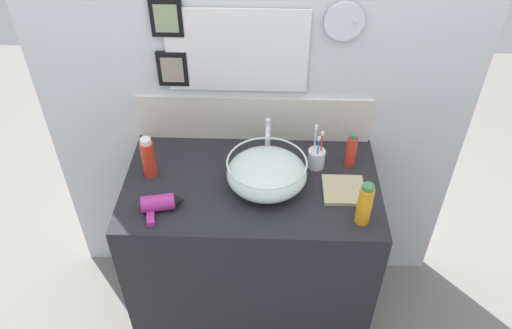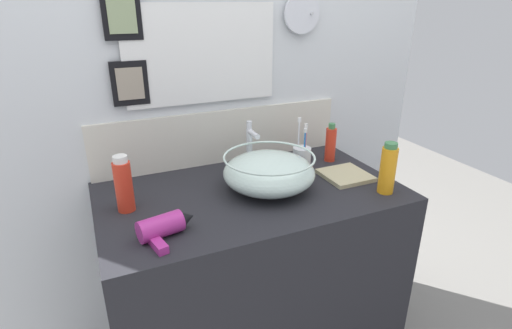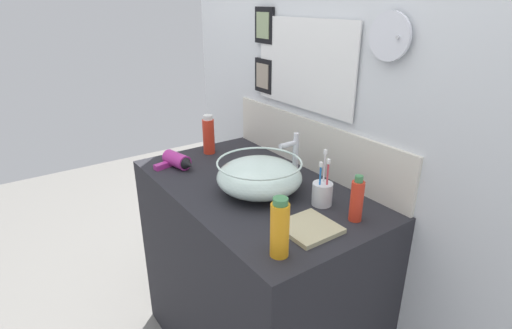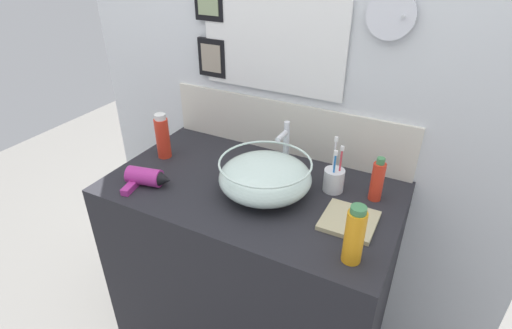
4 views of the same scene
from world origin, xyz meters
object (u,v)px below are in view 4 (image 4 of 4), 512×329
object	(u,v)px
faucet	(285,145)
spray_bottle	(163,137)
hair_drier	(147,178)
toothbrush_cup	(334,179)
hand_towel	(349,220)
soap_dispenser	(354,235)
shampoo_bottle	(377,181)
glass_bowl_sink	(265,177)

from	to	relation	value
faucet	spray_bottle	size ratio (longest dim) A/B	1.10
hair_drier	faucet	bearing A→B (deg)	38.50
toothbrush_cup	hand_towel	world-z (taller)	toothbrush_cup
soap_dispenser	hair_drier	bearing A→B (deg)	177.37
shampoo_bottle	hand_towel	distance (m)	0.19
hand_towel	toothbrush_cup	bearing A→B (deg)	124.01
spray_bottle	shampoo_bottle	size ratio (longest dim) A/B	1.15
hair_drier	toothbrush_cup	distance (m)	0.69
faucet	soap_dispenser	world-z (taller)	faucet
glass_bowl_sink	hand_towel	size ratio (longest dim) A/B	1.91
glass_bowl_sink	spray_bottle	xyz separation A→B (m)	(-0.50, 0.05, 0.02)
glass_bowl_sink	faucet	xyz separation A→B (m)	(-0.00, 0.17, 0.05)
spray_bottle	soap_dispenser	bearing A→B (deg)	-15.57
faucet	shampoo_bottle	xyz separation A→B (m)	(0.36, -0.02, -0.04)
hair_drier	toothbrush_cup	world-z (taller)	toothbrush_cup
glass_bowl_sink	soap_dispenser	bearing A→B (deg)	-27.27
hair_drier	spray_bottle	bearing A→B (deg)	112.37
shampoo_bottle	glass_bowl_sink	bearing A→B (deg)	-157.93
glass_bowl_sink	shampoo_bottle	bearing A→B (deg)	22.07
soap_dispenser	glass_bowl_sink	bearing A→B (deg)	152.73
faucet	shampoo_bottle	world-z (taller)	faucet
toothbrush_cup	shampoo_bottle	xyz separation A→B (m)	(0.15, 0.01, 0.03)
faucet	shampoo_bottle	bearing A→B (deg)	-3.93
shampoo_bottle	soap_dispenser	bearing A→B (deg)	-88.01
shampoo_bottle	soap_dispenser	xyz separation A→B (m)	(0.01, -0.34, 0.01)
shampoo_bottle	soap_dispenser	world-z (taller)	soap_dispenser
spray_bottle	glass_bowl_sink	bearing A→B (deg)	-5.74
toothbrush_cup	hand_towel	bearing A→B (deg)	-55.99
glass_bowl_sink	hand_towel	distance (m)	0.33
hair_drier	shampoo_bottle	size ratio (longest dim) A/B	1.09
glass_bowl_sink	hair_drier	size ratio (longest dim) A/B	1.84
glass_bowl_sink	hair_drier	bearing A→B (deg)	-159.22
glass_bowl_sink	faucet	size ratio (longest dim) A/B	1.58
toothbrush_cup	shampoo_bottle	distance (m)	0.15
toothbrush_cup	hand_towel	distance (m)	0.20
glass_bowl_sink	toothbrush_cup	world-z (taller)	toothbrush_cup
faucet	soap_dispenser	distance (m)	0.53
hair_drier	spray_bottle	world-z (taller)	spray_bottle
hand_towel	shampoo_bottle	bearing A→B (deg)	76.55
glass_bowl_sink	soap_dispenser	distance (m)	0.42
hair_drier	hand_towel	size ratio (longest dim) A/B	1.04
shampoo_bottle	soap_dispenser	size ratio (longest dim) A/B	0.88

